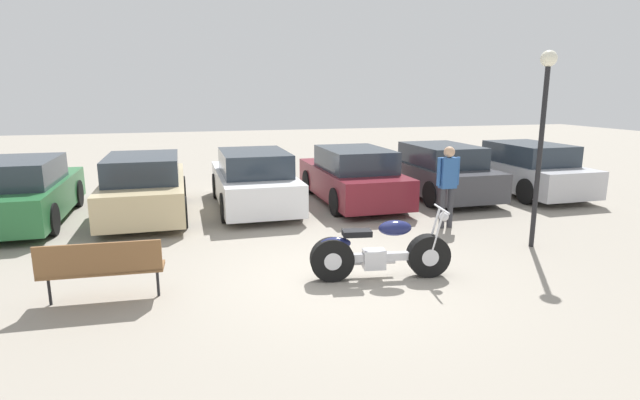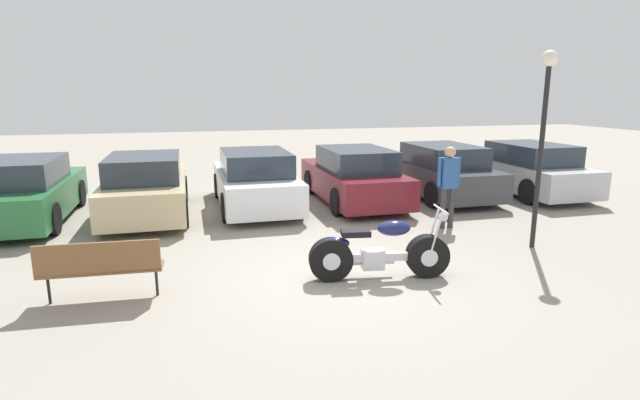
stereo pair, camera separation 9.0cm
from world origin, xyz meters
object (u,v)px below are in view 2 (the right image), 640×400
(parked_car_silver, at_px, (526,170))
(lamp_post, at_px, (544,114))
(park_bench, at_px, (100,265))
(person_standing, at_px, (449,180))
(parked_car_green, at_px, (25,192))
(parked_car_champagne, at_px, (146,187))
(motorcycle, at_px, (378,253))
(parked_car_dark_grey, at_px, (439,172))
(parked_car_white, at_px, (255,181))
(parked_car_maroon, at_px, (353,177))

(parked_car_silver, height_order, lamp_post, lamp_post)
(park_bench, xyz_separation_m, person_standing, (6.51, 2.24, 0.50))
(lamp_post, bearing_deg, parked_car_silver, 54.84)
(parked_car_green, height_order, parked_car_silver, same)
(parked_car_champagne, distance_m, person_standing, 6.87)
(motorcycle, xyz_separation_m, lamp_post, (3.40, 0.75, 2.06))
(lamp_post, bearing_deg, park_bench, -175.33)
(parked_car_dark_grey, bearing_deg, parked_car_green, -178.84)
(parked_car_silver, xyz_separation_m, lamp_post, (-3.11, -4.41, 1.80))
(parked_car_green, distance_m, lamp_post, 10.85)
(parked_car_green, xyz_separation_m, park_bench, (2.30, -5.11, -0.13))
(parked_car_champagne, xyz_separation_m, parked_car_white, (2.56, 0.18, 0.00))
(parked_car_maroon, height_order, parked_car_silver, same)
(parked_car_champagne, relative_size, parked_car_dark_grey, 1.00)
(motorcycle, relative_size, parked_car_dark_grey, 0.51)
(parked_car_maroon, xyz_separation_m, parked_car_dark_grey, (2.56, 0.19, 0.00))
(person_standing, bearing_deg, parked_car_white, 140.91)
(parked_car_silver, bearing_deg, parked_car_dark_grey, 173.24)
(parked_car_white, xyz_separation_m, park_bench, (-2.83, -5.23, -0.13))
(parked_car_green, xyz_separation_m, person_standing, (8.81, -2.88, 0.36))
(parked_car_silver, height_order, person_standing, person_standing)
(parked_car_green, bearing_deg, person_standing, -18.09)
(motorcycle, xyz_separation_m, parked_car_champagne, (-3.74, 5.20, 0.26))
(parked_car_white, height_order, parked_car_silver, same)
(parked_car_white, relative_size, parked_car_silver, 1.00)
(parked_car_champagne, xyz_separation_m, person_standing, (6.25, -2.82, 0.36))
(lamp_post, bearing_deg, motorcycle, -167.49)
(parked_car_white, relative_size, parked_car_maroon, 1.00)
(parked_car_white, bearing_deg, parked_car_champagne, -176.07)
(parked_car_green, distance_m, parked_car_champagne, 2.56)
(parked_car_green, bearing_deg, parked_car_white, 1.30)
(person_standing, bearing_deg, park_bench, -161.05)
(parked_car_champagne, distance_m, parked_car_dark_grey, 7.69)
(parked_car_green, height_order, person_standing, person_standing)
(parked_car_maroon, xyz_separation_m, parked_car_silver, (5.13, -0.12, 0.00))
(motorcycle, bearing_deg, parked_car_maroon, 75.35)
(park_bench, relative_size, person_standing, 0.94)
(parked_car_maroon, xyz_separation_m, person_standing, (1.12, -2.90, 0.36))
(parked_car_white, xyz_separation_m, parked_car_maroon, (2.56, -0.10, 0.00))
(parked_car_dark_grey, relative_size, park_bench, 2.67)
(motorcycle, relative_size, person_standing, 1.27)
(park_bench, bearing_deg, parked_car_silver, 25.51)
(parked_car_white, xyz_separation_m, parked_car_silver, (7.69, -0.21, 0.00))
(park_bench, bearing_deg, parked_car_green, 114.21)
(lamp_post, relative_size, person_standing, 2.05)
(parked_car_green, distance_m, person_standing, 9.28)
(motorcycle, xyz_separation_m, parked_car_silver, (6.51, 5.17, 0.26))
(motorcycle, distance_m, parked_car_champagne, 6.42)
(park_bench, bearing_deg, motorcycle, -2.14)
(parked_car_champagne, relative_size, parked_car_white, 1.00)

